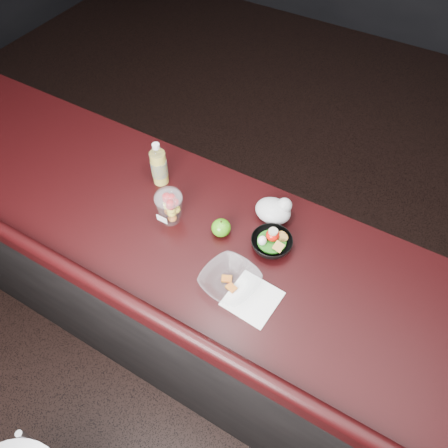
{
  "coord_description": "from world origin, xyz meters",
  "views": [
    {
      "loc": [
        0.44,
        -0.48,
        2.29
      ],
      "look_at": [
        -0.04,
        0.33,
        1.1
      ],
      "focal_mm": 35.0,
      "sensor_mm": 36.0,
      "label": 1
    }
  ],
  "objects_px": {
    "lemonade_bottle": "(159,166)",
    "fruit_cup": "(169,206)",
    "takeout_bowl": "(230,281)",
    "snack_bowl": "(271,242)",
    "green_apple": "(221,228)"
  },
  "relations": [
    {
      "from": "green_apple",
      "to": "takeout_bowl",
      "type": "xyz_separation_m",
      "value": [
        0.14,
        -0.17,
        -0.01
      ]
    },
    {
      "from": "lemonade_bottle",
      "to": "snack_bowl",
      "type": "distance_m",
      "value": 0.54
    },
    {
      "from": "lemonade_bottle",
      "to": "takeout_bowl",
      "type": "bearing_deg",
      "value": -30.06
    },
    {
      "from": "fruit_cup",
      "to": "snack_bowl",
      "type": "relative_size",
      "value": 0.75
    },
    {
      "from": "lemonade_bottle",
      "to": "green_apple",
      "type": "bearing_deg",
      "value": -17.13
    },
    {
      "from": "snack_bowl",
      "to": "green_apple",
      "type": "bearing_deg",
      "value": -168.73
    },
    {
      "from": "takeout_bowl",
      "to": "fruit_cup",
      "type": "bearing_deg",
      "value": 157.85
    },
    {
      "from": "green_apple",
      "to": "snack_bowl",
      "type": "xyz_separation_m",
      "value": [
        0.18,
        0.04,
        -0.01
      ]
    },
    {
      "from": "green_apple",
      "to": "snack_bowl",
      "type": "relative_size",
      "value": 0.38
    },
    {
      "from": "lemonade_bottle",
      "to": "fruit_cup",
      "type": "bearing_deg",
      "value": -44.09
    },
    {
      "from": "lemonade_bottle",
      "to": "snack_bowl",
      "type": "height_order",
      "value": "lemonade_bottle"
    },
    {
      "from": "lemonade_bottle",
      "to": "fruit_cup",
      "type": "height_order",
      "value": "lemonade_bottle"
    },
    {
      "from": "lemonade_bottle",
      "to": "takeout_bowl",
      "type": "distance_m",
      "value": 0.56
    },
    {
      "from": "lemonade_bottle",
      "to": "snack_bowl",
      "type": "bearing_deg",
      "value": -7.47
    },
    {
      "from": "green_apple",
      "to": "takeout_bowl",
      "type": "distance_m",
      "value": 0.22
    }
  ]
}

